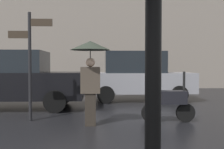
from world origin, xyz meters
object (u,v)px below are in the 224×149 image
(pedestrian_with_umbrella, at_px, (90,60))
(parked_car_left, at_px, (138,76))
(parked_scooter, at_px, (166,100))
(parked_car_right, at_px, (12,79))
(street_signpost, at_px, (30,55))

(pedestrian_with_umbrella, relative_size, parked_car_left, 0.47)
(parked_scooter, bearing_deg, parked_car_right, 160.30)
(parked_scooter, xyz_separation_m, street_signpost, (-3.34, 0.34, 1.09))
(parked_scooter, relative_size, parked_car_left, 0.31)
(parked_car_left, bearing_deg, pedestrian_with_umbrella, -112.54)
(pedestrian_with_umbrella, xyz_separation_m, parked_scooter, (1.83, 0.29, -0.95))
(pedestrian_with_umbrella, xyz_separation_m, parked_car_left, (1.73, 4.45, -0.54))
(parked_scooter, distance_m, street_signpost, 3.53)
(pedestrian_with_umbrella, height_order, street_signpost, street_signpost)
(parked_car_left, relative_size, street_signpost, 1.55)
(pedestrian_with_umbrella, distance_m, parked_scooter, 2.09)
(parked_car_left, height_order, street_signpost, street_signpost)
(parked_car_right, xyz_separation_m, street_signpost, (1.10, -2.06, 0.69))
(parked_car_right, bearing_deg, parked_scooter, -28.16)
(parked_car_left, distance_m, parked_car_right, 4.68)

